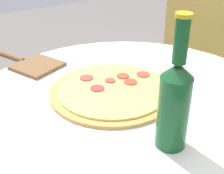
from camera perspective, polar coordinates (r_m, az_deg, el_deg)
table at (r=1.04m, az=2.88°, el=-12.74°), size 0.95×0.95×0.77m
pizza at (r=0.94m, az=0.01°, el=-0.63°), size 0.37×0.37×0.02m
beer_bottle at (r=0.69m, az=11.33°, el=-2.61°), size 0.07×0.07×0.31m
pizza_paddle at (r=1.14m, az=-14.36°, el=4.07°), size 0.28×0.19×0.02m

